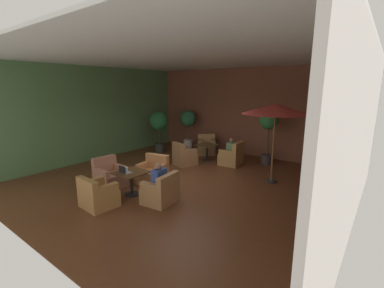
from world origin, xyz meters
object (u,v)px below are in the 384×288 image
armchair_front_left_north (153,173)px  patron_blue_shirt (231,147)px  armchair_front_left_west (161,192)px  potted_tree_left_corner (268,127)px  potted_tree_mid_left (188,123)px  patron_by_window (159,177)px  armchair_front_right_east (206,147)px  patio_umbrella_tall_red (276,109)px  armchair_front_right_north (232,156)px  iced_drink_cup (126,169)px  cafe_table_front_left (131,177)px  armchair_front_right_south (184,156)px  armchair_front_left_south (98,195)px  open_laptop (124,171)px  cafe_table_front_right (207,148)px  armchair_front_left_east (110,176)px  potted_tree_mid_right (159,124)px

armchair_front_left_north → patron_blue_shirt: patron_blue_shirt is taller
armchair_front_left_west → potted_tree_left_corner: potted_tree_left_corner is taller
potted_tree_mid_left → patron_by_window: size_ratio=2.83×
armchair_front_right_east → patio_umbrella_tall_red: size_ratio=0.43×
armchair_front_right_north → armchair_front_right_east: (-1.73, 0.81, 0.01)m
potted_tree_mid_left → iced_drink_cup: 5.78m
cafe_table_front_left → potted_tree_mid_left: potted_tree_mid_left is taller
potted_tree_left_corner → armchair_front_right_south: bearing=-141.1°
armchair_front_left_west → iced_drink_cup: 1.24m
armchair_front_right_east → armchair_front_left_south: bearing=-82.2°
potted_tree_left_corner → armchair_front_left_west: bearing=-99.5°
cafe_table_front_left → armchair_front_right_east: 5.16m
armchair_front_right_north → patron_by_window: (0.15, -4.17, 0.37)m
armchair_front_right_south → iced_drink_cup: armchair_front_right_south is taller
armchair_front_left_south → open_laptop: bearing=90.8°
patron_blue_shirt → patron_by_window: 4.17m
cafe_table_front_right → armchair_front_right_east: size_ratio=0.77×
patron_by_window → armchair_front_left_west: bearing=5.9°
armchair_front_left_south → armchair_front_right_east: (-0.84, 6.09, 0.02)m
patio_umbrella_tall_red → patron_by_window: size_ratio=3.76×
armchair_front_right_north → armchair_front_right_south: size_ratio=0.96×
armchair_front_right_east → patron_by_window: (1.88, -4.98, 0.37)m
cafe_table_front_left → armchair_front_left_west: (1.01, 0.10, -0.22)m
iced_drink_cup → open_laptop: size_ratio=0.33×
armchair_front_left_south → open_laptop: open_laptop is taller
armchair_front_left_south → armchair_front_right_north: size_ratio=0.94×
armchair_front_left_east → potted_tree_mid_right: potted_tree_mid_right is taller
open_laptop → armchair_front_left_south: bearing=-89.2°
armchair_front_right_east → open_laptop: (0.82, -5.23, 0.39)m
iced_drink_cup → armchair_front_right_east: bearing=98.5°
cafe_table_front_left → open_laptop: 0.26m
cafe_table_front_left → potted_tree_mid_right: 5.04m
potted_tree_mid_left → patron_blue_shirt: size_ratio=3.10×
armchair_front_right_north → potted_tree_mid_left: 3.32m
cafe_table_front_left → armchair_front_left_south: size_ratio=0.95×
armchair_front_left_north → armchair_front_left_west: bearing=-37.4°
armchair_front_left_east → patron_blue_shirt: bearing=66.9°
armchair_front_left_north → armchair_front_right_south: (-0.47, 2.13, 0.01)m
cafe_table_front_right → potted_tree_mid_right: 2.69m
armchair_front_left_north → patio_umbrella_tall_red: size_ratio=0.37×
cafe_table_front_left → armchair_front_right_east: armchair_front_right_east is taller
patio_umbrella_tall_red → patron_by_window: bearing=-118.9°
armchair_front_right_north → potted_tree_left_corner: 1.78m
armchair_front_right_south → armchair_front_left_west: bearing=-61.4°
open_laptop → potted_tree_mid_left: bearing=110.7°
armchair_front_left_west → patron_blue_shirt: size_ratio=1.43×
armchair_front_right_north → patron_blue_shirt: patron_blue_shirt is taller
potted_tree_mid_left → patron_by_window: (3.14, -5.26, -0.57)m
armchair_front_left_north → patio_umbrella_tall_red: (2.92, 2.29, 1.98)m
potted_tree_mid_right → patron_blue_shirt: size_ratio=3.11×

